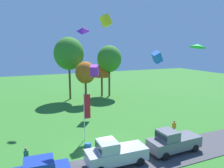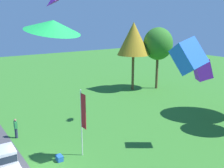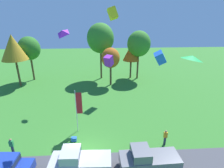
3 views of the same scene
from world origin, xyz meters
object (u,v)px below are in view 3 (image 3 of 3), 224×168
person_watching_sky (12,146)px  tree_far_right (111,58)px  car_pickup_far_end (79,161)px  cooler_box (74,139)px  kite_box_low_drifter (113,13)px  tree_center_back (131,52)px  tree_left_of_center (29,49)px  person_beside_suv (165,137)px  kite_delta_mid_center (192,58)px  flag_banner (78,106)px  tree_far_left (139,44)px  tree_right_of_center (100,38)px  kite_box_topmost (160,58)px  kite_box_high_right (109,61)px  car_pickup_mid_row (147,159)px  car_sedan_near_entrance (4,168)px  tree_lone_near (13,47)px  kite_diamond_trailing_tail (62,32)px

person_watching_sky → tree_far_right: 20.85m
car_pickup_far_end → cooler_box: (-1.00, 3.98, -0.91)m
car_pickup_far_end → kite_box_low_drifter: bearing=71.1°
kite_box_low_drifter → tree_center_back: bearing=71.0°
tree_left_of_center → tree_center_back: size_ratio=1.22×
person_beside_suv → kite_delta_mid_center: bearing=-90.1°
flag_banner → tree_far_left: bearing=60.3°
tree_right_of_center → kite_box_topmost: 19.06m
person_watching_sky → cooler_box: person_watching_sky is taller
tree_left_of_center → kite_box_high_right: tree_left_of_center is taller
car_pickup_mid_row → kite_delta_mid_center: bearing=7.9°
car_pickup_far_end → kite_box_high_right: 14.99m
car_pickup_far_end → car_pickup_mid_row: same height
tree_left_of_center → tree_center_back: (20.19, 0.04, -1.01)m
kite_box_low_drifter → kite_box_high_right: kite_box_low_drifter is taller
tree_far_left → kite_box_topmost: tree_far_left is taller
car_sedan_near_entrance → tree_lone_near: tree_lone_near is taller
tree_center_back → kite_box_low_drifter: kite_box_low_drifter is taller
person_watching_sky → kite_delta_mid_center: (14.89, -2.25, 8.76)m
tree_far_right → kite_box_high_right: 6.46m
person_watching_sky → person_beside_suv: 14.90m
person_watching_sky → kite_box_high_right: (9.70, 11.25, 5.36)m
person_beside_suv → tree_lone_near: size_ratio=0.18×
car_sedan_near_entrance → cooler_box: car_sedan_near_entrance is taller
flag_banner → kite_box_high_right: size_ratio=3.52×
person_beside_suv → tree_center_back: bearing=90.4°
tree_left_of_center → tree_center_back: bearing=0.1°
car_sedan_near_entrance → car_pickup_mid_row: car_pickup_mid_row is taller
car_pickup_mid_row → tree_lone_near: bearing=132.6°
tree_left_of_center → kite_box_high_right: size_ratio=6.11×
tree_left_of_center → tree_right_of_center: (13.96, 0.13, 1.82)m
car_pickup_mid_row → flag_banner: 8.84m
kite_box_high_right → tree_far_left: bearing=56.7°
tree_lone_near → kite_delta_mid_center: bearing=-43.2°
kite_box_topmost → kite_box_high_right: bearing=122.6°
tree_left_of_center → flag_banner: 21.74m
car_pickup_mid_row → flag_banner: size_ratio=1.00×
car_sedan_near_entrance → flag_banner: size_ratio=0.89×
tree_lone_near → kite_box_topmost: bearing=-34.2°
tree_far_right → person_beside_suv: bearing=-75.1°
tree_left_of_center → flag_banner: bearing=-58.0°
car_pickup_far_end → kite_diamond_trailing_tail: bearing=105.6°
kite_box_topmost → flag_banner: bearing=-178.1°
person_watching_sky → kite_box_low_drifter: bearing=37.6°
tree_left_of_center → tree_far_right: (15.73, -3.87, -1.25)m
car_pickup_mid_row → tree_center_back: size_ratio=0.70×
tree_lone_near → tree_left_of_center: bearing=67.3°
person_beside_suv → kite_box_low_drifter: size_ratio=1.36×
tree_center_back → kite_box_low_drifter: (-4.74, -13.78, 7.18)m
person_watching_sky → tree_far_left: (16.15, 21.05, 6.32)m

